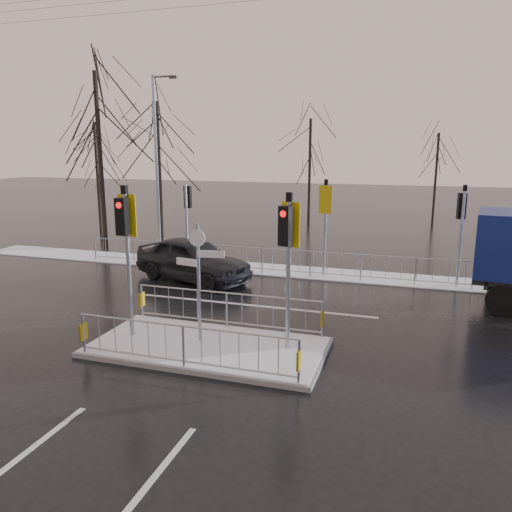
% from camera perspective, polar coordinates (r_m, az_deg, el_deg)
% --- Properties ---
extents(ground, '(120.00, 120.00, 0.00)m').
position_cam_1_polar(ground, '(13.10, -5.52, -10.58)').
color(ground, black).
rests_on(ground, ground).
extents(snow_verge, '(30.00, 2.00, 0.04)m').
position_cam_1_polar(snow_verge, '(20.87, 3.81, -1.73)').
color(snow_verge, white).
rests_on(snow_verge, ground).
extents(lane_markings, '(8.00, 11.38, 0.01)m').
position_cam_1_polar(lane_markings, '(12.82, -6.12, -11.10)').
color(lane_markings, silver).
rests_on(lane_markings, ground).
extents(traffic_island, '(6.00, 3.04, 4.15)m').
position_cam_1_polar(traffic_island, '(12.96, -5.59, -8.96)').
color(traffic_island, slate).
rests_on(traffic_island, ground).
extents(far_kerb_fixtures, '(18.00, 0.65, 3.83)m').
position_cam_1_polar(far_kerb_fixtures, '(20.10, 4.31, 0.63)').
color(far_kerb_fixtures, '#9399A0').
rests_on(far_kerb_fixtures, ground).
extents(car_far_lane, '(5.29, 3.47, 1.67)m').
position_cam_1_polar(car_far_lane, '(19.47, -7.26, -0.36)').
color(car_far_lane, black).
rests_on(car_far_lane, ground).
extents(tree_near_a, '(4.75, 4.75, 8.97)m').
position_cam_1_polar(tree_near_a, '(26.88, -17.59, 13.98)').
color(tree_near_a, black).
rests_on(tree_near_a, ground).
extents(tree_near_b, '(4.00, 4.00, 7.55)m').
position_cam_1_polar(tree_near_b, '(26.83, -11.10, 12.25)').
color(tree_near_b, black).
rests_on(tree_near_b, ground).
extents(tree_near_c, '(3.50, 3.50, 6.61)m').
position_cam_1_polar(tree_near_c, '(30.07, -17.79, 10.66)').
color(tree_near_c, black).
rests_on(tree_near_c, ground).
extents(tree_far_a, '(3.75, 3.75, 7.08)m').
position_cam_1_polar(tree_far_a, '(33.76, 6.20, 11.84)').
color(tree_far_a, black).
rests_on(tree_far_a, ground).
extents(tree_far_b, '(3.25, 3.25, 6.14)m').
position_cam_1_polar(tree_far_b, '(35.08, 19.97, 10.15)').
color(tree_far_b, black).
rests_on(tree_far_b, ground).
extents(street_lamp_left, '(1.25, 0.18, 8.20)m').
position_cam_1_polar(street_lamp_left, '(23.45, -11.17, 10.67)').
color(street_lamp_left, '#9399A0').
rests_on(street_lamp_left, ground).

